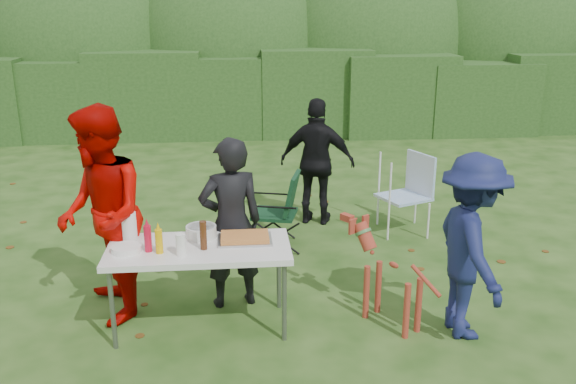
{
  "coord_description": "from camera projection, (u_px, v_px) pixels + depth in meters",
  "views": [
    {
      "loc": [
        -0.0,
        -4.45,
        2.68
      ],
      "look_at": [
        0.49,
        0.82,
        1.0
      ],
      "focal_mm": 38.0,
      "sensor_mm": 36.0,
      "label": 1
    }
  ],
  "objects": [
    {
      "name": "ground",
      "position": [
        238.0,
        339.0,
        5.03
      ],
      "size": [
        80.0,
        80.0,
        0.0
      ],
      "primitive_type": "plane",
      "color": "#1E4211"
    },
    {
      "name": "hedge_row",
      "position": [
        231.0,
        94.0,
        12.36
      ],
      "size": [
        22.0,
        1.4,
        1.7
      ],
      "primitive_type": "cube",
      "color": "#23471C",
      "rests_on": "ground"
    },
    {
      "name": "shrub_backdrop",
      "position": [
        230.0,
        50.0,
        13.66
      ],
      "size": [
        20.0,
        2.6,
        3.2
      ],
      "primitive_type": "ellipsoid",
      "color": "#3D6628",
      "rests_on": "ground"
    },
    {
      "name": "folding_table",
      "position": [
        199.0,
        252.0,
        5.02
      ],
      "size": [
        1.5,
        0.7,
        0.74
      ],
      "color": "silver",
      "rests_on": "ground"
    },
    {
      "name": "person_cook",
      "position": [
        231.0,
        223.0,
        5.39
      ],
      "size": [
        0.64,
        0.49,
        1.56
      ],
      "primitive_type": "imported",
      "rotation": [
        0.0,
        0.0,
        3.36
      ],
      "color": "black",
      "rests_on": "ground"
    },
    {
      "name": "person_red_jacket",
      "position": [
        101.0,
        216.0,
        5.14
      ],
      "size": [
        0.95,
        1.08,
        1.87
      ],
      "primitive_type": "imported",
      "rotation": [
        0.0,
        0.0,
        -1.26
      ],
      "color": "#B40500",
      "rests_on": "ground"
    },
    {
      "name": "person_black_puffy",
      "position": [
        317.0,
        162.0,
        7.43
      ],
      "size": [
        0.99,
        0.65,
        1.56
      ],
      "primitive_type": "imported",
      "rotation": [
        0.0,
        0.0,
        2.83
      ],
      "color": "black",
      "rests_on": "ground"
    },
    {
      "name": "child",
      "position": [
        471.0,
        247.0,
        4.91
      ],
      "size": [
        0.58,
        1.0,
        1.54
      ],
      "primitive_type": "imported",
      "rotation": [
        0.0,
        0.0,
        1.58
      ],
      "color": "#151D4B",
      "rests_on": "ground"
    },
    {
      "name": "dog",
      "position": [
        393.0,
        279.0,
        5.13
      ],
      "size": [
        0.8,
        0.93,
        0.84
      ],
      "primitive_type": null,
      "rotation": [
        0.0,
        0.0,
        2.18
      ],
      "color": "#9E3725",
      "rests_on": "ground"
    },
    {
      "name": "camping_chair",
      "position": [
        274.0,
        209.0,
        6.82
      ],
      "size": [
        0.66,
        0.66,
        0.86
      ],
      "primitive_type": null,
      "rotation": [
        0.0,
        0.0,
        2.88
      ],
      "color": "#10351D",
      "rests_on": "ground"
    },
    {
      "name": "lawn_chair",
      "position": [
        404.0,
        194.0,
        7.22
      ],
      "size": [
        0.74,
        0.74,
        0.95
      ],
      "primitive_type": null,
      "rotation": [
        0.0,
        0.0,
        3.54
      ],
      "color": "#4484CD",
      "rests_on": "ground"
    },
    {
      "name": "food_tray",
      "position": [
        245.0,
        240.0,
        5.11
      ],
      "size": [
        0.45,
        0.3,
        0.02
      ],
      "primitive_type": "cube",
      "color": "#B7B7BA",
      "rests_on": "folding_table"
    },
    {
      "name": "focaccia_bread",
      "position": [
        245.0,
        237.0,
        5.1
      ],
      "size": [
        0.4,
        0.26,
        0.04
      ],
      "primitive_type": "cube",
      "color": "#C47635",
      "rests_on": "food_tray"
    },
    {
      "name": "mustard_bottle",
      "position": [
        159.0,
        241.0,
        4.84
      ],
      "size": [
        0.06,
        0.06,
        0.2
      ],
      "primitive_type": "cylinder",
      "color": "#E0AC06",
      "rests_on": "folding_table"
    },
    {
      "name": "ketchup_bottle",
      "position": [
        148.0,
        238.0,
        4.87
      ],
      "size": [
        0.06,
        0.06,
        0.22
      ],
      "primitive_type": "cylinder",
      "color": "red",
      "rests_on": "folding_table"
    },
    {
      "name": "beer_bottle",
      "position": [
        203.0,
        235.0,
        4.91
      ],
      "size": [
        0.06,
        0.06,
        0.24
      ],
      "primitive_type": "cylinder",
      "color": "#47230F",
      "rests_on": "folding_table"
    },
    {
      "name": "paper_towel_roll",
      "position": [
        129.0,
        227.0,
        5.06
      ],
      "size": [
        0.12,
        0.12,
        0.26
      ],
      "primitive_type": "cylinder",
      "color": "white",
      "rests_on": "folding_table"
    },
    {
      "name": "cup_stack",
      "position": [
        181.0,
        245.0,
        4.8
      ],
      "size": [
        0.08,
        0.08,
        0.18
      ],
      "primitive_type": "cylinder",
      "color": "white",
      "rests_on": "folding_table"
    },
    {
      "name": "pasta_bowl",
      "position": [
        201.0,
        232.0,
        5.18
      ],
      "size": [
        0.26,
        0.26,
        0.1
      ],
      "primitive_type": "cylinder",
      "color": "silver",
      "rests_on": "folding_table"
    },
    {
      "name": "plate_stack",
      "position": [
        127.0,
        249.0,
        4.89
      ],
      "size": [
        0.24,
        0.24,
        0.05
      ],
      "primitive_type": "cylinder",
      "color": "white",
      "rests_on": "folding_table"
    }
  ]
}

